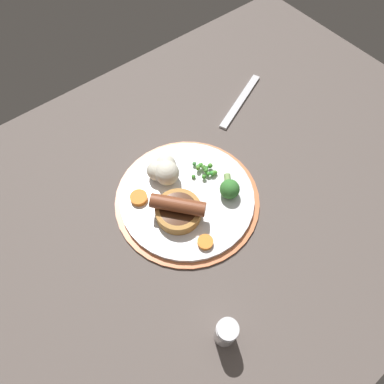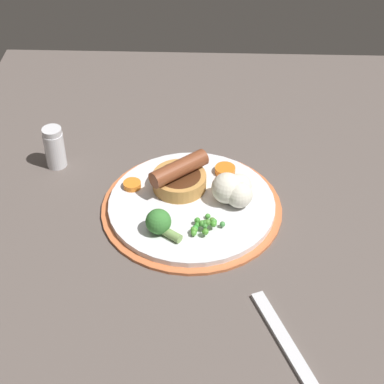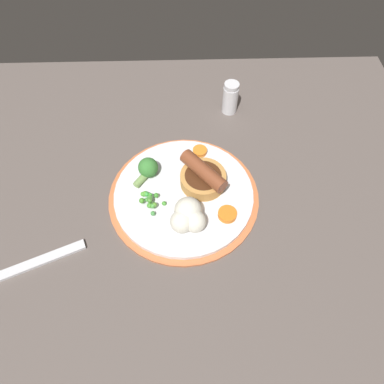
{
  "view_description": "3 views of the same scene",
  "coord_description": "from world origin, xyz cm",
  "px_view_note": "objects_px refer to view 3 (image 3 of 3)",
  "views": [
    {
      "loc": [
        24.34,
        24.32,
        59.34
      ],
      "look_at": [
        5.01,
        -0.21,
        5.61
      ],
      "focal_mm": 32.0,
      "sensor_mm": 36.0,
      "label": 1
    },
    {
      "loc": [
        -65.9,
        -3.13,
        66.97
      ],
      "look_at": [
        6.21,
        -0.65,
        6.08
      ],
      "focal_mm": 60.0,
      "sensor_mm": 36.0,
      "label": 2
    },
    {
      "loc": [
        6.31,
        -34.62,
        54.9
      ],
      "look_at": [
        7.25,
        -2.38,
        7.1
      ],
      "focal_mm": 32.0,
      "sensor_mm": 36.0,
      "label": 3
    }
  ],
  "objects_px": {
    "broccoli_floret_near": "(148,168)",
    "cauliflower_floret": "(188,216)",
    "pea_pile": "(150,200)",
    "dinner_plate": "(184,195)",
    "carrot_slice_1": "(200,151)",
    "sausage_pudding": "(203,177)",
    "fork": "(29,265)",
    "salt_shaker": "(230,98)",
    "carrot_slice_6": "(227,214)"
  },
  "relations": [
    {
      "from": "pea_pile",
      "to": "carrot_slice_6",
      "type": "height_order",
      "value": "pea_pile"
    },
    {
      "from": "broccoli_floret_near",
      "to": "fork",
      "type": "height_order",
      "value": "broccoli_floret_near"
    },
    {
      "from": "carrot_slice_1",
      "to": "salt_shaker",
      "type": "distance_m",
      "value": 0.15
    },
    {
      "from": "carrot_slice_1",
      "to": "fork",
      "type": "relative_size",
      "value": 0.15
    },
    {
      "from": "dinner_plate",
      "to": "carrot_slice_1",
      "type": "distance_m",
      "value": 0.1
    },
    {
      "from": "carrot_slice_1",
      "to": "broccoli_floret_near",
      "type": "bearing_deg",
      "value": -152.98
    },
    {
      "from": "sausage_pudding",
      "to": "carrot_slice_6",
      "type": "distance_m",
      "value": 0.08
    },
    {
      "from": "fork",
      "to": "carrot_slice_1",
      "type": "bearing_deg",
      "value": 14.93
    },
    {
      "from": "dinner_plate",
      "to": "salt_shaker",
      "type": "distance_m",
      "value": 0.25
    },
    {
      "from": "carrot_slice_1",
      "to": "salt_shaker",
      "type": "bearing_deg",
      "value": 62.07
    },
    {
      "from": "fork",
      "to": "sausage_pudding",
      "type": "bearing_deg",
      "value": 4.33
    },
    {
      "from": "dinner_plate",
      "to": "carrot_slice_6",
      "type": "height_order",
      "value": "carrot_slice_6"
    },
    {
      "from": "broccoli_floret_near",
      "to": "cauliflower_floret",
      "type": "height_order",
      "value": "cauliflower_floret"
    },
    {
      "from": "cauliflower_floret",
      "to": "pea_pile",
      "type": "bearing_deg",
      "value": 148.12
    },
    {
      "from": "dinner_plate",
      "to": "carrot_slice_6",
      "type": "relative_size",
      "value": 8.45
    },
    {
      "from": "sausage_pudding",
      "to": "salt_shaker",
      "type": "bearing_deg",
      "value": -58.67
    },
    {
      "from": "pea_pile",
      "to": "salt_shaker",
      "type": "height_order",
      "value": "salt_shaker"
    },
    {
      "from": "sausage_pudding",
      "to": "dinner_plate",
      "type": "bearing_deg",
      "value": 79.16
    },
    {
      "from": "carrot_slice_6",
      "to": "fork",
      "type": "bearing_deg",
      "value": -166.82
    },
    {
      "from": "salt_shaker",
      "to": "carrot_slice_6",
      "type": "bearing_deg",
      "value": -96.02
    },
    {
      "from": "carrot_slice_1",
      "to": "salt_shaker",
      "type": "height_order",
      "value": "salt_shaker"
    },
    {
      "from": "pea_pile",
      "to": "fork",
      "type": "xyz_separation_m",
      "value": [
        -0.19,
        -0.1,
        -0.02
      ]
    },
    {
      "from": "dinner_plate",
      "to": "sausage_pudding",
      "type": "distance_m",
      "value": 0.05
    },
    {
      "from": "dinner_plate",
      "to": "salt_shaker",
      "type": "xyz_separation_m",
      "value": [
        0.1,
        0.22,
        0.03
      ]
    },
    {
      "from": "sausage_pudding",
      "to": "pea_pile",
      "type": "relative_size",
      "value": 1.82
    },
    {
      "from": "sausage_pudding",
      "to": "cauliflower_floret",
      "type": "height_order",
      "value": "sausage_pudding"
    },
    {
      "from": "salt_shaker",
      "to": "carrot_slice_1",
      "type": "bearing_deg",
      "value": -117.93
    },
    {
      "from": "cauliflower_floret",
      "to": "carrot_slice_1",
      "type": "bearing_deg",
      "value": 80.44
    },
    {
      "from": "salt_shaker",
      "to": "fork",
      "type": "bearing_deg",
      "value": -135.18
    },
    {
      "from": "sausage_pudding",
      "to": "cauliflower_floret",
      "type": "relative_size",
      "value": 1.46
    },
    {
      "from": "salt_shaker",
      "to": "pea_pile",
      "type": "bearing_deg",
      "value": -123.45
    },
    {
      "from": "pea_pile",
      "to": "broccoli_floret_near",
      "type": "bearing_deg",
      "value": 94.98
    },
    {
      "from": "sausage_pudding",
      "to": "carrot_slice_1",
      "type": "height_order",
      "value": "sausage_pudding"
    },
    {
      "from": "sausage_pudding",
      "to": "carrot_slice_6",
      "type": "height_order",
      "value": "sausage_pudding"
    },
    {
      "from": "sausage_pudding",
      "to": "salt_shaker",
      "type": "xyz_separation_m",
      "value": [
        0.07,
        0.2,
        0.0
      ]
    },
    {
      "from": "sausage_pudding",
      "to": "carrot_slice_1",
      "type": "bearing_deg",
      "value": -38.38
    },
    {
      "from": "dinner_plate",
      "to": "carrot_slice_6",
      "type": "distance_m",
      "value": 0.09
    },
    {
      "from": "pea_pile",
      "to": "cauliflower_floret",
      "type": "distance_m",
      "value": 0.08
    },
    {
      "from": "sausage_pudding",
      "to": "broccoli_floret_near",
      "type": "distance_m",
      "value": 0.1
    },
    {
      "from": "sausage_pudding",
      "to": "broccoli_floret_near",
      "type": "bearing_deg",
      "value": 36.77
    },
    {
      "from": "pea_pile",
      "to": "sausage_pudding",
      "type": "bearing_deg",
      "value": 23.34
    },
    {
      "from": "cauliflower_floret",
      "to": "carrot_slice_6",
      "type": "height_order",
      "value": "cauliflower_floret"
    },
    {
      "from": "sausage_pudding",
      "to": "fork",
      "type": "distance_m",
      "value": 0.32
    },
    {
      "from": "broccoli_floret_near",
      "to": "carrot_slice_6",
      "type": "relative_size",
      "value": 1.66
    },
    {
      "from": "dinner_plate",
      "to": "broccoli_floret_near",
      "type": "distance_m",
      "value": 0.08
    },
    {
      "from": "carrot_slice_1",
      "to": "carrot_slice_6",
      "type": "distance_m",
      "value": 0.15
    },
    {
      "from": "carrot_slice_6",
      "to": "fork",
      "type": "height_order",
      "value": "carrot_slice_6"
    },
    {
      "from": "carrot_slice_6",
      "to": "dinner_plate",
      "type": "bearing_deg",
      "value": 145.79
    },
    {
      "from": "sausage_pudding",
      "to": "pea_pile",
      "type": "height_order",
      "value": "sausage_pudding"
    },
    {
      "from": "dinner_plate",
      "to": "sausage_pudding",
      "type": "height_order",
      "value": "sausage_pudding"
    }
  ]
}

